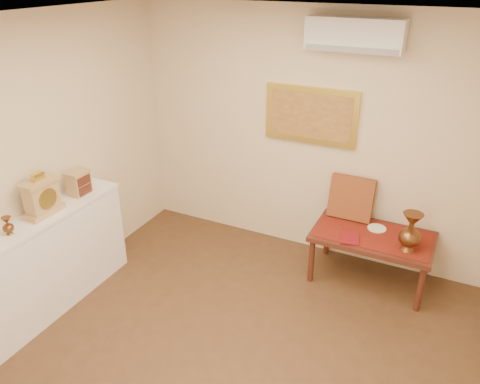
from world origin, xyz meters
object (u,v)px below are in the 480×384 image
Objects in this scene: low_table at (372,240)px; wooden_chest at (79,183)px; brass_urn_tall at (411,228)px; mantel_clock at (42,197)px; display_ledge at (38,269)px.

wooden_chest is at bearing -155.28° from low_table.
brass_urn_tall is at bearing -22.68° from low_table.
mantel_clock is 3.22m from low_table.
wooden_chest reaches higher than display_ledge.
mantel_clock is 0.46m from wooden_chest.
display_ledge is at bearing -150.24° from brass_urn_tall.
brass_urn_tall reaches higher than low_table.
low_table is (-0.35, 0.15, -0.31)m from brass_urn_tall.
mantel_clock is at bearing -147.65° from low_table.
brass_urn_tall is 0.40× the size of low_table.
mantel_clock reaches higher than display_ledge.
mantel_clock is (0.01, 0.19, 0.66)m from display_ledge.
mantel_clock is at bearing 86.65° from display_ledge.
mantel_clock reaches higher than brass_urn_tall.
low_table is (2.67, 1.88, -0.01)m from display_ledge.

